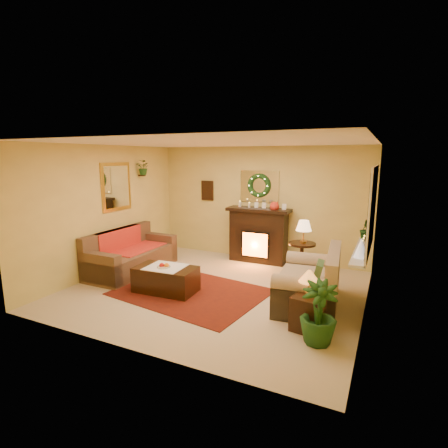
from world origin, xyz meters
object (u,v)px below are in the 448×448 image
at_px(fireplace, 258,238).
at_px(loveseat, 308,279).
at_px(coffee_table, 166,280).
at_px(end_table_square, 308,311).
at_px(side_table_round, 301,261).
at_px(sofa, 132,251).

distance_m(fireplace, loveseat, 2.43).
xyz_separation_m(fireplace, coffee_table, (-0.84, -2.45, -0.34)).
xyz_separation_m(fireplace, end_table_square, (1.74, -2.76, -0.28)).
height_order(fireplace, loveseat, fireplace).
xyz_separation_m(loveseat, side_table_round, (-0.41, 1.27, -0.09)).
bearing_deg(coffee_table, sofa, 149.78).
relative_size(sofa, loveseat, 1.28).
height_order(side_table_round, end_table_square, side_table_round).
bearing_deg(loveseat, sofa, 173.06).
bearing_deg(coffee_table, end_table_square, -10.38).
bearing_deg(side_table_round, end_table_square, -74.46).
xyz_separation_m(side_table_round, coffee_table, (-1.98, -1.85, -0.12)).
height_order(sofa, end_table_square, sofa).
bearing_deg(coffee_table, side_table_round, 39.62).
bearing_deg(loveseat, side_table_round, 102.01).
distance_m(loveseat, coffee_table, 2.46).
bearing_deg(side_table_round, sofa, -159.77).
height_order(fireplace, coffee_table, fireplace).
xyz_separation_m(fireplace, side_table_round, (1.14, -0.60, -0.22)).
distance_m(side_table_round, end_table_square, 2.24).
relative_size(end_table_square, coffee_table, 0.45).
height_order(loveseat, end_table_square, loveseat).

